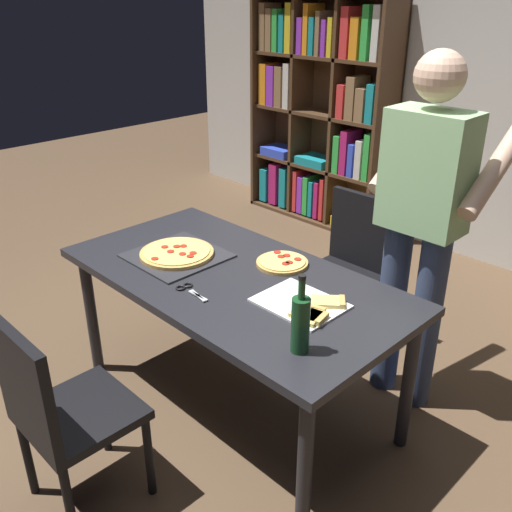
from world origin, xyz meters
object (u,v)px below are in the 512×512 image
(kitchen_scissors, at_px, (189,290))
(second_pizza_plain, at_px, (282,262))
(wine_bottle, at_px, (300,323))
(chair_far_side, at_px, (349,261))
(person_serving_pizza, at_px, (423,218))
(pepperoni_pizza_on_tray, at_px, (177,254))
(chair_near_camera, at_px, (58,408))
(dining_table, at_px, (234,289))
(bookshelf, at_px, (321,112))

(kitchen_scissors, height_order, second_pizza_plain, second_pizza_plain)
(second_pizza_plain, bearing_deg, wine_bottle, -42.00)
(chair_far_side, relative_size, wine_bottle, 2.85)
(chair_far_side, relative_size, kitchen_scissors, 4.61)
(chair_far_side, height_order, person_serving_pizza, person_serving_pizza)
(pepperoni_pizza_on_tray, distance_m, second_pizza_plain, 0.53)
(chair_near_camera, bearing_deg, wine_bottle, 47.70)
(dining_table, distance_m, person_serving_pizza, 0.95)
(dining_table, xyz_separation_m, wine_bottle, (0.62, -0.24, 0.19))
(person_serving_pizza, bearing_deg, chair_far_side, 158.21)
(wine_bottle, bearing_deg, chair_near_camera, -132.30)
(wine_bottle, height_order, second_pizza_plain, wine_bottle)
(bookshelf, bearing_deg, kitchen_scissors, -61.73)
(chair_far_side, xyz_separation_m, second_pizza_plain, (0.09, -0.68, 0.25))
(bookshelf, height_order, wine_bottle, bookshelf)
(wine_bottle, bearing_deg, bookshelf, 128.22)
(chair_far_side, relative_size, pepperoni_pizza_on_tray, 2.09)
(dining_table, height_order, chair_far_side, chair_far_side)
(dining_table, relative_size, second_pizza_plain, 6.71)
(pepperoni_pizza_on_tray, relative_size, second_pizza_plain, 1.69)
(chair_near_camera, distance_m, pepperoni_pizza_on_tray, 0.96)
(dining_table, height_order, person_serving_pizza, person_serving_pizza)
(second_pizza_plain, bearing_deg, chair_far_side, 97.16)
(person_serving_pizza, relative_size, wine_bottle, 5.54)
(dining_table, relative_size, kitchen_scissors, 8.72)
(person_serving_pizza, distance_m, second_pizza_plain, 0.69)
(bookshelf, bearing_deg, wine_bottle, -51.78)
(chair_far_side, bearing_deg, second_pizza_plain, -82.84)
(bookshelf, bearing_deg, pepperoni_pizza_on_tray, -66.01)
(dining_table, bearing_deg, person_serving_pizza, 51.92)
(dining_table, xyz_separation_m, second_pizza_plain, (0.09, 0.25, 0.09))
(dining_table, relative_size, pepperoni_pizza_on_tray, 3.96)
(chair_near_camera, height_order, second_pizza_plain, chair_near_camera)
(chair_far_side, bearing_deg, person_serving_pizza, -21.79)
(chair_near_camera, height_order, pepperoni_pizza_on_tray, chair_near_camera)
(bookshelf, bearing_deg, second_pizza_plain, -54.47)
(pepperoni_pizza_on_tray, xyz_separation_m, second_pizza_plain, (0.43, 0.31, -0.00))
(bookshelf, bearing_deg, dining_table, -58.86)
(pepperoni_pizza_on_tray, distance_m, kitchen_scissors, 0.37)
(wine_bottle, xyz_separation_m, kitchen_scissors, (-0.65, -0.01, -0.11))
(chair_far_side, height_order, bookshelf, bookshelf)
(person_serving_pizza, relative_size, pepperoni_pizza_on_tray, 4.07)
(pepperoni_pizza_on_tray, bearing_deg, dining_table, 10.27)
(pepperoni_pizza_on_tray, height_order, second_pizza_plain, pepperoni_pizza_on_tray)
(second_pizza_plain, bearing_deg, pepperoni_pizza_on_tray, -144.59)
(kitchen_scissors, xyz_separation_m, second_pizza_plain, (0.11, 0.49, 0.01))
(chair_far_side, xyz_separation_m, bookshelf, (-1.43, 1.45, 0.47))
(dining_table, xyz_separation_m, bookshelf, (-1.43, 2.37, 0.31))
(wine_bottle, relative_size, second_pizza_plain, 1.25)
(chair_near_camera, distance_m, chair_far_side, 1.85)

